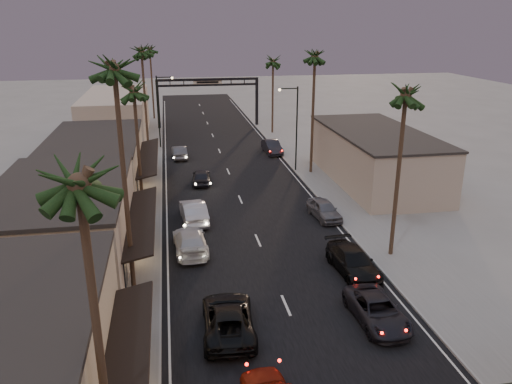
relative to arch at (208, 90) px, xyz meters
name	(u,v)px	position (x,y,z in m)	size (l,w,h in m)	color
ground	(236,189)	(0.00, -30.00, -5.53)	(200.00, 200.00, 0.00)	slate
road	(229,174)	(0.00, -25.00, -5.53)	(14.00, 120.00, 0.02)	black
sidewalk_left	(140,160)	(-9.50, -18.00, -5.47)	(5.00, 92.00, 0.12)	slate
sidewalk_right	(300,153)	(9.50, -18.00, -5.47)	(5.00, 92.00, 0.12)	slate
storefront_mid	(64,229)	(-13.00, -44.00, -2.78)	(8.00, 14.00, 5.50)	tan
storefront_far	(96,165)	(-13.00, -28.00, -3.03)	(8.00, 16.00, 5.00)	tan
storefront_dist	(116,116)	(-13.00, -5.00, -2.53)	(8.00, 20.00, 6.00)	tan
building_right	(375,157)	(14.00, -30.00, -3.03)	(8.00, 18.00, 5.00)	tan
arch	(208,90)	(0.00, 0.00, 0.00)	(15.20, 0.40, 7.27)	black
streetlight_right	(294,122)	(6.92, -25.00, -0.20)	(2.13, 0.30, 9.00)	black
streetlight_left	(160,106)	(-6.92, -12.00, -0.20)	(2.13, 0.30, 9.00)	black
palm_la	(77,170)	(-8.60, -61.00, 5.91)	(3.20, 3.20, 13.20)	#38281C
palm_lb	(114,62)	(-8.60, -48.00, 7.85)	(3.20, 3.20, 15.20)	#38281C
palm_lc	(133,86)	(-8.60, -34.00, 4.94)	(3.20, 3.20, 12.20)	#38281C
palm_ld	(141,48)	(-8.60, -15.00, 6.88)	(3.20, 3.20, 14.20)	#38281C
palm_ra	(407,88)	(8.60, -46.00, 5.91)	(3.20, 3.20, 13.20)	#38281C
palm_rb	(315,52)	(8.60, -26.00, 6.88)	(3.20, 3.20, 14.20)	#38281C
palm_rc	(273,58)	(8.60, -6.00, 4.94)	(3.20, 3.20, 12.20)	#38281C
palm_far	(150,47)	(-8.30, 8.00, 5.91)	(3.20, 3.20, 13.20)	#38281C
oncoming_pickup	(228,318)	(-3.54, -52.92, -4.75)	(2.61, 5.66, 1.57)	black
oncoming_silver	(194,211)	(-4.44, -37.46, -4.67)	(1.82, 5.22, 1.72)	#9C9CA1
oncoming_white	(190,241)	(-4.99, -42.96, -4.75)	(2.21, 5.43, 1.57)	#B0B0B0
oncoming_dgrey	(201,176)	(-3.12, -27.63, -4.81)	(1.72, 4.27, 1.45)	black
oncoming_grey_far	(179,152)	(-4.97, -17.53, -4.81)	(1.54, 4.41, 1.45)	#47474B
curbside_near	(377,310)	(4.43, -53.42, -4.84)	(2.31, 5.02, 1.40)	black
curbside_black	(353,262)	(5.12, -47.92, -4.75)	(2.19, 5.39, 1.56)	black
curbside_grey	(324,209)	(6.13, -38.57, -4.78)	(1.77, 4.40, 1.50)	#535459
curbside_far	(272,147)	(6.20, -17.23, -4.74)	(1.68, 4.81, 1.59)	black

